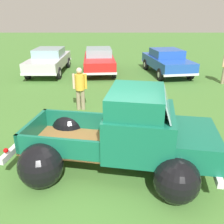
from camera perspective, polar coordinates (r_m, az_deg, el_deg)
The scene contains 7 objects.
ground_plane at distance 6.05m, azimuth -0.04°, elevation -12.19°, with size 80.00×80.00×0.00m, color #477A33.
vintage_pickup_truck at distance 5.60m, azimuth 3.89°, elevation -6.19°, with size 4.87×3.36×1.96m.
show_car_0 at distance 15.29m, azimuth -14.39°, elevation 11.84°, with size 1.93×4.65×1.43m.
show_car_1 at distance 14.92m, azimuth -2.89°, elevation 12.23°, with size 2.10×4.59×1.43m.
show_car_2 at distance 14.84m, azimuth 12.96°, elevation 11.65°, with size 2.54×4.48×1.43m.
spectator_0 at distance 9.03m, azimuth -7.37°, elevation 6.01°, with size 0.53×0.35×1.60m.
lane_cone_0 at distance 7.69m, azimuth -9.17°, elevation -1.82°, with size 0.36×0.36×0.63m.
Camera 1 is at (0.02, -4.97, 3.45)m, focal length 38.89 mm.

